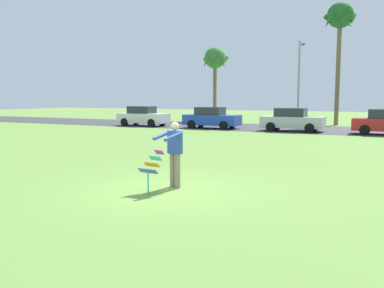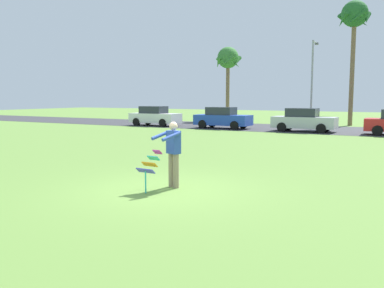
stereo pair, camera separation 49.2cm
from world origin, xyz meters
name	(u,v)px [view 2 (the right image)]	position (x,y,z in m)	size (l,w,h in m)	color
ground_plane	(165,190)	(0.00, 0.00, 0.00)	(120.00, 120.00, 0.00)	olive
road_strip	(329,130)	(0.00, 21.85, 0.01)	(120.00, 8.00, 0.01)	#38383D
person_kite_flyer	(173,152)	(0.03, 0.33, 0.95)	(0.70, 0.76, 1.73)	gray
kite_held	(150,165)	(-0.20, -0.40, 0.68)	(0.52, 0.65, 1.04)	#D83399
parked_car_white	(155,116)	(-13.42, 19.45, 0.77)	(4.23, 1.89, 1.60)	white
parked_car_blue	(223,118)	(-7.31, 19.45, 0.77)	(4.21, 1.86, 1.60)	#2347B7
parked_car_silver	(304,120)	(-1.25, 19.45, 0.77)	(4.20, 1.84, 1.60)	silver
palm_tree_left_near	(228,60)	(-11.25, 29.23, 5.93)	(2.58, 2.71, 7.25)	brown
palm_tree_right_near	(354,20)	(0.62, 27.37, 8.49)	(2.58, 2.71, 10.04)	brown
streetlight_pole	(312,77)	(-2.37, 26.56, 4.00)	(0.24, 1.65, 7.00)	#9E9EA3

